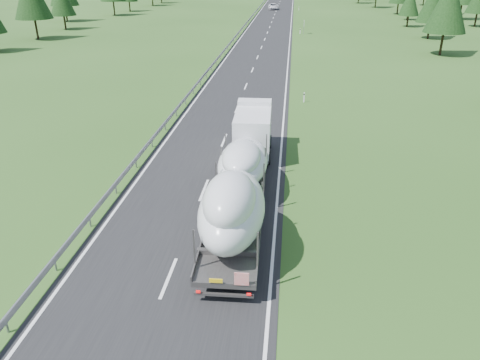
# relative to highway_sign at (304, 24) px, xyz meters

# --- Properties ---
(ground) EXTENTS (400.00, 400.00, 0.00)m
(ground) POSITION_rel_highway_sign_xyz_m (-7.20, -80.00, -1.81)
(ground) COLOR #264918
(ground) RESTS_ON ground
(road_surface) EXTENTS (10.00, 400.00, 0.02)m
(road_surface) POSITION_rel_highway_sign_xyz_m (-7.20, 20.00, -1.80)
(road_surface) COLOR black
(road_surface) RESTS_ON ground
(guardrail) EXTENTS (0.10, 400.00, 0.76)m
(guardrail) POSITION_rel_highway_sign_xyz_m (-12.50, 19.94, -1.21)
(guardrail) COLOR slate
(guardrail) RESTS_ON ground
(marker_posts) EXTENTS (0.13, 350.08, 1.00)m
(marker_posts) POSITION_rel_highway_sign_xyz_m (-0.70, 75.00, -1.27)
(marker_posts) COLOR silver
(marker_posts) RESTS_ON ground
(highway_sign) EXTENTS (0.08, 0.90, 2.60)m
(highway_sign) POSITION_rel_highway_sign_xyz_m (0.00, 0.00, 0.00)
(highway_sign) COLOR slate
(highway_sign) RESTS_ON ground
(boat_truck) EXTENTS (3.25, 19.36, 4.49)m
(boat_truck) POSITION_rel_highway_sign_xyz_m (-4.66, -73.02, 0.43)
(boat_truck) COLOR silver
(boat_truck) RESTS_ON ground
(distant_van) EXTENTS (2.99, 6.20, 1.70)m
(distant_van) POSITION_rel_highway_sign_xyz_m (-8.29, 51.71, -0.96)
(distant_van) COLOR silver
(distant_van) RESTS_ON ground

